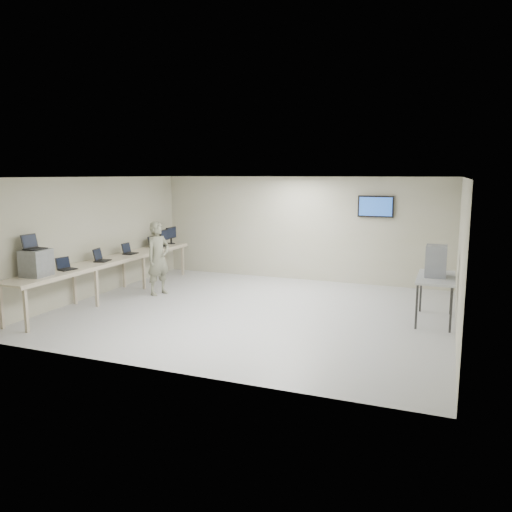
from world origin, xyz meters
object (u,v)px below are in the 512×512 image
at_px(workbench, 111,262).
at_px(equipment_box, 36,263).
at_px(soldier, 158,258).
at_px(side_table, 436,280).

relative_size(workbench, equipment_box, 11.48).
bearing_deg(workbench, soldier, 31.63).
bearing_deg(equipment_box, soldier, 65.94).
xyz_separation_m(workbench, soldier, (0.93, 0.58, 0.05)).
distance_m(workbench, equipment_box, 2.21).
bearing_deg(soldier, workbench, 140.17).
relative_size(workbench, side_table, 4.01).
bearing_deg(soldier, equipment_box, 178.69).
height_order(workbench, soldier, soldier).
bearing_deg(side_table, workbench, -175.11).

